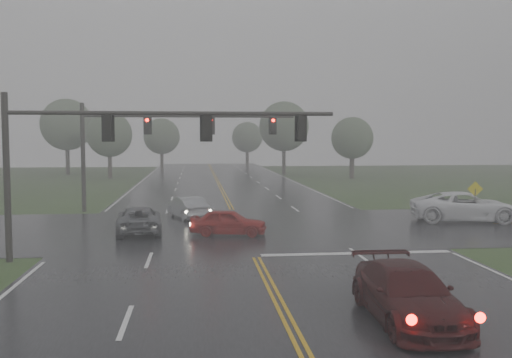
{
  "coord_description": "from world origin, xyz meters",
  "views": [
    {
      "loc": [
        -2.54,
        -9.76,
        5.14
      ],
      "look_at": [
        0.21,
        16.0,
        3.23
      ],
      "focal_mm": 40.0,
      "sensor_mm": 36.0,
      "label": 1
    }
  ],
  "objects": [
    {
      "name": "main_road",
      "position": [
        0.0,
        20.0,
        0.0
      ],
      "size": [
        18.0,
        160.0,
        0.02
      ],
      "primitive_type": "cube",
      "color": "black",
      "rests_on": "ground"
    },
    {
      "name": "cross_street",
      "position": [
        0.0,
        22.0,
        0.0
      ],
      "size": [
        120.0,
        14.0,
        0.02
      ],
      "primitive_type": "cube",
      "color": "black",
      "rests_on": "ground"
    },
    {
      "name": "stop_bar",
      "position": [
        4.5,
        14.4,
        0.0
      ],
      "size": [
        8.5,
        0.5,
        0.01
      ],
      "primitive_type": "cube",
      "color": "silver",
      "rests_on": "ground"
    },
    {
      "name": "sedan_maroon",
      "position": [
        3.3,
        5.25,
        0.0
      ],
      "size": [
        2.22,
        5.33,
        1.54
      ],
      "primitive_type": "imported",
      "rotation": [
        0.0,
        0.0,
        -0.01
      ],
      "color": "black",
      "rests_on": "ground"
    },
    {
      "name": "sedan_red",
      "position": [
        -0.84,
        19.74,
        0.0
      ],
      "size": [
        4.2,
        2.28,
        1.36
      ],
      "primitive_type": "imported",
      "rotation": [
        0.0,
        0.0,
        1.39
      ],
      "color": "#A1110E",
      "rests_on": "ground"
    },
    {
      "name": "sedan_silver",
      "position": [
        -3.05,
        26.16,
        0.0
      ],
      "size": [
        2.77,
        4.46,
        1.39
      ],
      "primitive_type": "imported",
      "rotation": [
        0.0,
        0.0,
        3.48
      ],
      "color": "#929599",
      "rests_on": "ground"
    },
    {
      "name": "car_grey",
      "position": [
        -5.58,
        21.04,
        0.0
      ],
      "size": [
        2.77,
        5.18,
        1.38
      ],
      "primitive_type": "imported",
      "rotation": [
        0.0,
        0.0,
        3.24
      ],
      "color": "#4D4F53",
      "rests_on": "ground"
    },
    {
      "name": "pickup_white",
      "position": [
        13.77,
        23.04,
        0.0
      ],
      "size": [
        6.92,
        4.22,
        1.79
      ],
      "primitive_type": "imported",
      "rotation": [
        0.0,
        0.0,
        1.37
      ],
      "color": "white",
      "rests_on": "ground"
    },
    {
      "name": "signal_gantry_near",
      "position": [
        -5.92,
        14.35,
        4.91
      ],
      "size": [
        13.67,
        0.3,
        6.95
      ],
      "color": "black",
      "rests_on": "ground"
    },
    {
      "name": "signal_gantry_far",
      "position": [
        -5.56,
        30.32,
        5.29
      ],
      "size": [
        14.74,
        0.38,
        7.47
      ],
      "color": "black",
      "rests_on": "ground"
    },
    {
      "name": "sign_diamond_east",
      "position": [
        15.03,
        24.37,
        1.59
      ],
      "size": [
        0.98,
        0.16,
        2.35
      ],
      "rotation": [
        0.0,
        0.0,
        -0.13
      ],
      "color": "black",
      "rests_on": "ground"
    },
    {
      "name": "tree_nw_a",
      "position": [
        -13.17,
        62.87,
        5.44
      ],
      "size": [
        5.64,
        5.64,
        8.28
      ],
      "color": "#382B24",
      "rests_on": "ground"
    },
    {
      "name": "tree_ne_a",
      "position": [
        9.49,
        67.19,
        6.57
      ],
      "size": [
        6.79,
        6.79,
        9.98
      ],
      "color": "#382B24",
      "rests_on": "ground"
    },
    {
      "name": "tree_n_mid",
      "position": [
        -7.57,
        77.07,
        5.23
      ],
      "size": [
        5.42,
        5.42,
        7.96
      ],
      "color": "#382B24",
      "rests_on": "ground"
    },
    {
      "name": "tree_e_near",
      "position": [
        16.74,
        59.03,
        4.99
      ],
      "size": [
        5.18,
        5.18,
        7.61
      ],
      "color": "#382B24",
      "rests_on": "ground"
    },
    {
      "name": "tree_nw_b",
      "position": [
        -20.0,
        70.72,
        6.83
      ],
      "size": [
        7.06,
        7.06,
        10.38
      ],
      "color": "#382B24",
      "rests_on": "ground"
    },
    {
      "name": "tree_n_far",
      "position": [
        6.36,
        88.07,
        5.09
      ],
      "size": [
        5.28,
        5.28,
        7.75
      ],
      "color": "#382B24",
      "rests_on": "ground"
    }
  ]
}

